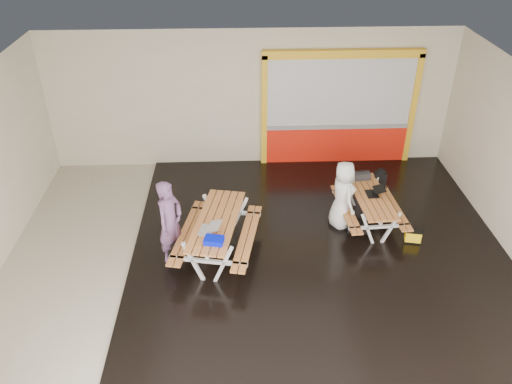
{
  "coord_description": "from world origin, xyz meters",
  "views": [
    {
      "loc": [
        -0.37,
        -7.93,
        6.53
      ],
      "look_at": [
        0.0,
        0.9,
        1.0
      ],
      "focal_mm": 35.93,
      "sensor_mm": 36.0,
      "label": 1
    }
  ],
  "objects_px": {
    "picnic_table_right": "(370,202)",
    "dark_case": "(357,227)",
    "person_right": "(343,195)",
    "laptop_left": "(209,229)",
    "toolbox": "(362,176)",
    "picnic_table_left": "(217,228)",
    "backpack": "(380,179)",
    "person_left": "(170,222)",
    "laptop_right": "(375,192)",
    "fluke_bag": "(413,236)",
    "blue_pouch": "(214,240)"
  },
  "relations": [
    {
      "from": "fluke_bag",
      "to": "person_right",
      "type": "bearing_deg",
      "value": 153.97
    },
    {
      "from": "picnic_table_left",
      "to": "backpack",
      "type": "height_order",
      "value": "backpack"
    },
    {
      "from": "laptop_right",
      "to": "dark_case",
      "type": "distance_m",
      "value": 0.82
    },
    {
      "from": "person_right",
      "to": "dark_case",
      "type": "bearing_deg",
      "value": -139.64
    },
    {
      "from": "toolbox",
      "to": "dark_case",
      "type": "xyz_separation_m",
      "value": [
        -0.22,
        -0.94,
        -0.7
      ]
    },
    {
      "from": "person_right",
      "to": "laptop_left",
      "type": "relative_size",
      "value": 3.18
    },
    {
      "from": "toolbox",
      "to": "fluke_bag",
      "type": "bearing_deg",
      "value": -59.02
    },
    {
      "from": "picnic_table_right",
      "to": "person_right",
      "type": "distance_m",
      "value": 0.65
    },
    {
      "from": "laptop_right",
      "to": "dark_case",
      "type": "height_order",
      "value": "laptop_right"
    },
    {
      "from": "picnic_table_left",
      "to": "picnic_table_right",
      "type": "relative_size",
      "value": 1.23
    },
    {
      "from": "blue_pouch",
      "to": "backpack",
      "type": "height_order",
      "value": "blue_pouch"
    },
    {
      "from": "laptop_right",
      "to": "toolbox",
      "type": "relative_size",
      "value": 1.02
    },
    {
      "from": "person_right",
      "to": "picnic_table_right",
      "type": "bearing_deg",
      "value": -102.04
    },
    {
      "from": "laptop_right",
      "to": "backpack",
      "type": "distance_m",
      "value": 0.81
    },
    {
      "from": "toolbox",
      "to": "backpack",
      "type": "height_order",
      "value": "toolbox"
    },
    {
      "from": "laptop_right",
      "to": "blue_pouch",
      "type": "xyz_separation_m",
      "value": [
        -3.34,
        -1.67,
        0.11
      ]
    },
    {
      "from": "picnic_table_right",
      "to": "fluke_bag",
      "type": "relative_size",
      "value": 5.25
    },
    {
      "from": "picnic_table_left",
      "to": "toolbox",
      "type": "distance_m",
      "value": 3.55
    },
    {
      "from": "laptop_right",
      "to": "blue_pouch",
      "type": "bearing_deg",
      "value": -153.42
    },
    {
      "from": "laptop_left",
      "to": "toolbox",
      "type": "bearing_deg",
      "value": 30.69
    },
    {
      "from": "backpack",
      "to": "toolbox",
      "type": "bearing_deg",
      "value": -167.87
    },
    {
      "from": "blue_pouch",
      "to": "fluke_bag",
      "type": "distance_m",
      "value": 4.19
    },
    {
      "from": "picnic_table_right",
      "to": "picnic_table_left",
      "type": "bearing_deg",
      "value": -164.17
    },
    {
      "from": "picnic_table_right",
      "to": "laptop_left",
      "type": "distance_m",
      "value": 3.6
    },
    {
      "from": "laptop_left",
      "to": "toolbox",
      "type": "height_order",
      "value": "laptop_left"
    },
    {
      "from": "person_left",
      "to": "person_right",
      "type": "distance_m",
      "value": 3.63
    },
    {
      "from": "picnic_table_right",
      "to": "dark_case",
      "type": "bearing_deg",
      "value": -137.74
    },
    {
      "from": "picnic_table_right",
      "to": "backpack",
      "type": "relative_size",
      "value": 4.38
    },
    {
      "from": "laptop_left",
      "to": "toolbox",
      "type": "relative_size",
      "value": 1.27
    },
    {
      "from": "person_left",
      "to": "laptop_left",
      "type": "height_order",
      "value": "person_left"
    },
    {
      "from": "picnic_table_left",
      "to": "dark_case",
      "type": "bearing_deg",
      "value": 12.59
    },
    {
      "from": "person_left",
      "to": "blue_pouch",
      "type": "xyz_separation_m",
      "value": [
        0.85,
        -0.62,
        0.01
      ]
    },
    {
      "from": "picnic_table_left",
      "to": "picnic_table_right",
      "type": "xyz_separation_m",
      "value": [
        3.22,
        0.91,
        -0.08
      ]
    },
    {
      "from": "picnic_table_left",
      "to": "person_right",
      "type": "distance_m",
      "value": 2.76
    },
    {
      "from": "person_left",
      "to": "dark_case",
      "type": "height_order",
      "value": "person_left"
    },
    {
      "from": "blue_pouch",
      "to": "dark_case",
      "type": "distance_m",
      "value": 3.36
    },
    {
      "from": "laptop_left",
      "to": "backpack",
      "type": "height_order",
      "value": "laptop_left"
    },
    {
      "from": "blue_pouch",
      "to": "picnic_table_right",
      "type": "bearing_deg",
      "value": 26.54
    },
    {
      "from": "laptop_left",
      "to": "dark_case",
      "type": "xyz_separation_m",
      "value": [
        3.07,
        1.01,
        -0.79
      ]
    },
    {
      "from": "picnic_table_left",
      "to": "blue_pouch",
      "type": "xyz_separation_m",
      "value": [
        -0.03,
        -0.71,
        0.25
      ]
    },
    {
      "from": "laptop_right",
      "to": "backpack",
      "type": "height_order",
      "value": "backpack"
    },
    {
      "from": "person_right",
      "to": "toolbox",
      "type": "height_order",
      "value": "person_right"
    },
    {
      "from": "toolbox",
      "to": "person_right",
      "type": "bearing_deg",
      "value": -127.81
    },
    {
      "from": "laptop_left",
      "to": "laptop_right",
      "type": "height_order",
      "value": "laptop_left"
    },
    {
      "from": "laptop_left",
      "to": "picnic_table_right",
      "type": "bearing_deg",
      "value": 20.77
    },
    {
      "from": "person_right",
      "to": "dark_case",
      "type": "distance_m",
      "value": 0.77
    },
    {
      "from": "person_right",
      "to": "fluke_bag",
      "type": "relative_size",
      "value": 4.16
    },
    {
      "from": "person_left",
      "to": "toolbox",
      "type": "height_order",
      "value": "person_left"
    },
    {
      "from": "picnic_table_left",
      "to": "picnic_table_right",
      "type": "bearing_deg",
      "value": 15.83
    },
    {
      "from": "blue_pouch",
      "to": "dark_case",
      "type": "height_order",
      "value": "blue_pouch"
    }
  ]
}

